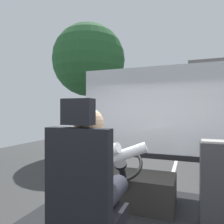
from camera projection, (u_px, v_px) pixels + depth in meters
The scene contains 7 objects.
ground at pixel (179, 153), 10.02m from camera, with size 18.00×44.00×0.06m.
driver_seat at pixel (85, 203), 1.51m from camera, with size 0.48×0.48×1.32m.
bus_driver at pixel (93, 173), 1.63m from camera, with size 0.80×0.60×0.80m.
steering_console at pixel (132, 188), 2.71m from camera, with size 1.10×0.98×0.79m.
fare_box at pixel (214, 185), 2.16m from camera, with size 0.28×0.23×0.93m.
windshield_panel at pixel (156, 123), 3.29m from camera, with size 2.50×0.08×1.48m.
street_tree at pixel (89, 61), 10.26m from camera, with size 3.57×3.57×6.31m.
Camera 1 is at (0.51, -1.71, 2.02)m, focal length 33.06 mm.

